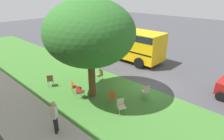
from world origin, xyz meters
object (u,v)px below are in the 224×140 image
at_px(chair_3, 121,105).
at_px(chair_4, 100,74).
at_px(street_tree, 90,33).
at_px(school_bus, 115,39).
at_px(chair_1, 80,91).
at_px(chair_2, 146,91).
at_px(chair_5, 74,86).
at_px(pedestrian_0, 55,116).
at_px(chair_6, 50,80).
at_px(chair_0, 112,96).

relative_size(chair_3, chair_4, 1.00).
xyz_separation_m(street_tree, school_bus, (4.58, -7.14, -2.29)).
bearing_deg(chair_1, chair_2, -136.17).
distance_m(chair_5, pedestrian_0, 3.82).
xyz_separation_m(chair_2, chair_4, (3.92, 0.21, 0.00)).
bearing_deg(chair_6, street_tree, -159.48).
bearing_deg(chair_0, street_tree, 4.53).
relative_size(chair_6, pedestrian_0, 0.52).
bearing_deg(chair_1, school_bus, -61.63).
xyz_separation_m(chair_6, pedestrian_0, (-4.46, 2.28, 0.41)).
relative_size(chair_2, chair_6, 1.00).
bearing_deg(pedestrian_0, chair_5, -48.75).
bearing_deg(pedestrian_0, school_bus, -60.79).
relative_size(chair_0, chair_4, 1.00).
height_order(chair_1, chair_4, same).
distance_m(chair_1, chair_2, 4.11).
distance_m(chair_1, pedestrian_0, 3.17).
height_order(chair_0, pedestrian_0, pedestrian_0).
distance_m(chair_0, chair_3, 1.02).
bearing_deg(chair_6, chair_0, -164.68).
bearing_deg(chair_5, chair_4, -87.64).
xyz_separation_m(chair_2, school_bus, (7.24, -5.07, 1.24)).
relative_size(street_tree, school_bus, 0.58).
bearing_deg(chair_6, chair_3, -170.22).
bearing_deg(chair_1, street_tree, -111.91).
bearing_deg(chair_3, chair_6, 9.78).
relative_size(chair_0, pedestrian_0, 0.52).
relative_size(chair_5, school_bus, 0.08).
height_order(street_tree, chair_3, street_tree).
bearing_deg(pedestrian_0, chair_1, -58.38).
bearing_deg(chair_0, chair_4, -31.16).
bearing_deg(chair_2, chair_5, 34.96).
xyz_separation_m(chair_1, chair_3, (-2.88, -0.58, 0.00)).
distance_m(chair_5, school_bus, 8.55).
xyz_separation_m(chair_0, chair_1, (1.92, 0.90, 0.00)).
xyz_separation_m(chair_0, chair_4, (2.87, -1.74, 0.00)).
distance_m(street_tree, pedestrian_0, 4.84).
bearing_deg(street_tree, chair_4, -55.85).
height_order(chair_6, school_bus, school_bus).
bearing_deg(street_tree, chair_2, -141.97).
distance_m(street_tree, school_bus, 8.79).
bearing_deg(school_bus, chair_0, 131.42).
xyz_separation_m(street_tree, chair_0, (-1.61, -0.13, -3.53)).
xyz_separation_m(chair_2, chair_6, (5.77, 3.24, 0.00)).
height_order(chair_0, chair_2, same).
bearing_deg(chair_6, chair_5, -163.63).
distance_m(chair_4, school_bus, 6.36).
height_order(chair_2, chair_4, same).
distance_m(street_tree, chair_2, 4.88).
relative_size(chair_0, chair_5, 1.00).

